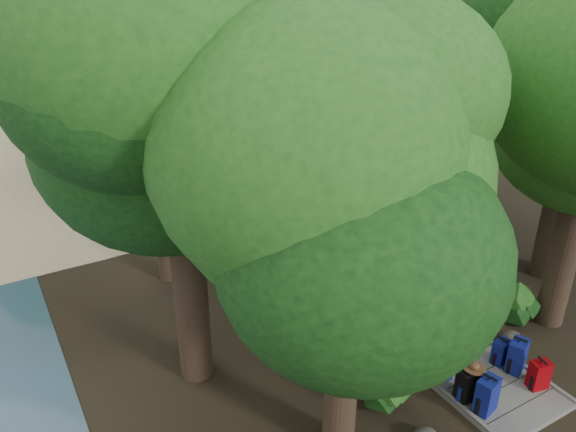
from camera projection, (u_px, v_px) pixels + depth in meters
ground at (370, 294)px, 13.88m from camera, size 120.00×120.00×0.00m
sand_beach at (159, 130)px, 26.33m from camera, size 40.00×22.00×0.02m
boardwalk at (346, 273)px, 14.63m from camera, size 2.00×12.00×0.12m
backpack_left_a at (487, 394)px, 10.05m from camera, size 0.48×0.39×0.78m
backpack_left_b at (468, 383)px, 10.34m from camera, size 0.42×0.31×0.74m
backpack_left_c at (440, 361)px, 10.83m from camera, size 0.48×0.38×0.79m
backpack_left_d at (410, 334)px, 11.78m from camera, size 0.45×0.40×0.57m
backpack_right_a at (539, 373)px, 10.63m from camera, size 0.41×0.33×0.65m
backpack_right_b at (518, 354)px, 11.04m from camera, size 0.50×0.44×0.76m
backpack_right_c at (501, 351)px, 11.28m from camera, size 0.38×0.29×0.59m
backpack_right_d at (473, 326)px, 12.02m from camera, size 0.38×0.28×0.56m
duffel_right_khaki at (462, 319)px, 12.37m from camera, size 0.64×0.75×0.42m
duffel_right_black at (433, 304)px, 12.88m from camera, size 0.48×0.74×0.45m
suitcase_on_boardwalk at (424, 339)px, 11.58m from camera, size 0.45×0.34×0.62m
lone_suitcase_on_sand at (240, 177)px, 19.96m from camera, size 0.50×0.37×0.69m
hat_brown at (475, 366)px, 10.12m from camera, size 0.40×0.40×0.12m
hat_white at (445, 344)px, 10.60m from camera, size 0.35×0.35×0.12m
kayak at (127, 174)px, 20.72m from camera, size 0.96×3.25×0.32m
sun_lounger at (278, 148)px, 23.07m from camera, size 1.17×1.79×0.55m
tree_right_c at (428, 73)px, 15.15m from camera, size 5.39×5.39×9.34m
tree_right_d at (450, 45)px, 16.83m from camera, size 5.57×5.57×10.20m
tree_right_e at (336, 38)px, 19.47m from camera, size 5.43×5.43×9.77m
tree_right_f at (356, 32)px, 22.19m from camera, size 5.27×5.27×9.41m
tree_left_a at (348, 243)px, 7.97m from camera, size 4.73×4.73×7.88m
tree_left_b at (179, 157)px, 9.34m from camera, size 5.10×5.10×9.17m
tree_left_c at (155, 119)px, 12.82m from camera, size 4.82×4.82×8.38m
tree_back_a at (132, 45)px, 23.39m from camera, size 4.70×4.70×8.14m
tree_back_b at (186, 5)px, 24.84m from camera, size 6.07×6.07×10.83m
tree_back_c at (269, 15)px, 25.74m from camera, size 5.46×5.46×9.83m
tree_back_d at (21, 69)px, 21.27m from camera, size 4.29×4.29×7.15m
palm_right_a at (351, 88)px, 18.25m from camera, size 4.22×4.22×7.19m
palm_right_b at (307, 32)px, 22.96m from camera, size 4.78×4.78×9.24m
palm_right_c at (227, 50)px, 23.49m from camera, size 4.84×4.84×7.70m
palm_left_a at (106, 107)px, 14.91m from camera, size 4.90×4.90×7.80m
rock_left_b at (311, 372)px, 11.20m from camera, size 0.32×0.29×0.18m
rock_left_c at (297, 305)px, 13.17m from camera, size 0.56×0.50×0.31m
rock_left_d at (232, 262)px, 15.09m from camera, size 0.33×0.30×0.18m
rock_right_a at (512, 337)px, 12.16m from camera, size 0.41×0.37×0.22m
rock_right_b at (502, 291)px, 13.76m from camera, size 0.45×0.40×0.25m
rock_right_c at (380, 247)px, 15.88m from camera, size 0.32×0.29×0.18m
rock_right_d at (360, 211)px, 17.80m from camera, size 0.62×0.56×0.34m
shrub_left_a at (385, 385)px, 10.28m from camera, size 1.10×1.10×0.99m
shrub_left_b at (286, 283)px, 13.60m from camera, size 0.87×0.87×0.78m
shrub_left_c at (194, 231)px, 15.69m from camera, size 1.29×1.29×1.16m
shrub_right_a at (516, 306)px, 12.72m from camera, size 0.89×0.89×0.80m
shrub_right_b at (395, 220)px, 16.42m from camera, size 1.18×1.18×1.06m
shrub_right_c at (333, 191)px, 18.65m from camera, size 0.95×0.95×0.86m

